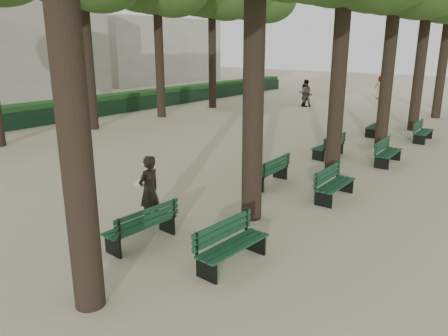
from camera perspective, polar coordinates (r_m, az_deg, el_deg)
The scene contains 16 objects.
ground at distance 10.47m, azimuth -12.91°, elevation -9.40°, with size 120.00×120.00×0.00m, color #C3BB93.
bench_left_0 at distance 10.22m, azimuth -10.76°, elevation -8.23°, with size 0.65×1.82×0.92m.
bench_left_1 at distance 14.16m, azimuth 5.85°, elevation -1.08°, with size 0.65×1.82×0.92m.
bench_left_2 at distance 17.99m, azimuth 13.44°, elevation 2.28°, with size 0.68×1.83×0.92m.
bench_left_3 at distance 22.93m, azimuth 19.10°, elevation 4.75°, with size 0.72×1.84×0.92m.
bench_right_0 at distance 9.12m, azimuth 1.14°, elevation -11.07°, with size 0.67×1.83×0.92m.
bench_right_1 at distance 13.19m, azimuth 14.27°, elevation -2.82°, with size 0.60×1.81×0.92m.
bench_right_2 at distance 17.55m, azimuth 20.64°, elevation 1.33°, with size 0.63×1.82×0.92m.
bench_right_3 at distance 22.29m, azimuth 24.57°, elevation 3.88°, with size 0.64×1.82×0.92m.
man_with_map at distance 11.00m, azimuth -9.75°, elevation -2.92°, with size 0.63×0.73×1.79m.
pedestrian_a at distance 32.02m, azimuth 10.56°, elevation 9.58°, with size 0.92×0.38×1.89m, color #262628.
pedestrian_e at distance 32.19m, azimuth 10.52°, elevation 9.38°, with size 1.51×0.33×1.63m, color #262628.
pedestrian_d at distance 37.79m, azimuth 19.75°, elevation 9.87°, with size 0.92×0.38×1.88m, color #262628.
fence at distance 28.36m, azimuth -15.37°, elevation 7.46°, with size 0.08×42.00×0.90m, color black.
hedge at distance 28.90m, azimuth -16.25°, elevation 7.84°, with size 1.20×42.00×1.20m, color #174318.
building_far at distance 54.07m, azimuth -11.13°, elevation 14.82°, with size 12.00×16.00×7.00m, color #B7B2A3.
Camera 1 is at (7.45, -5.87, 4.44)m, focal length 35.00 mm.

